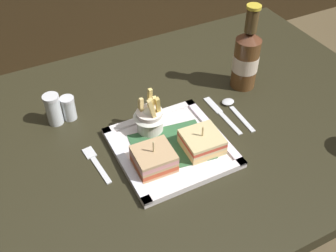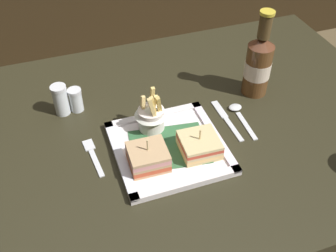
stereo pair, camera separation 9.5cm
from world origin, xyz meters
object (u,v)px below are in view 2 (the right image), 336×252
(fork, at_px, (93,155))
(pepper_shaker, at_px, (76,101))
(square_plate, at_px, (169,148))
(sandwich_half_left, at_px, (148,157))
(spoon, at_px, (238,112))
(sandwich_half_right, at_px, (199,145))
(salt_shaker, at_px, (61,101))
(fries_cup, at_px, (151,114))
(knife, at_px, (226,118))
(dining_table, at_px, (167,153))
(beer_bottle, at_px, (258,64))

(fork, height_order, pepper_shaker, pepper_shaker)
(square_plate, height_order, sandwich_half_left, sandwich_half_left)
(spoon, bearing_deg, sandwich_half_right, -146.84)
(salt_shaker, height_order, pepper_shaker, salt_shaker)
(salt_shaker, relative_size, pepper_shaker, 1.30)
(square_plate, xyz_separation_m, fries_cup, (-0.02, 0.08, 0.05))
(sandwich_half_right, xyz_separation_m, fork, (-0.24, 0.08, -0.03))
(fries_cup, relative_size, knife, 0.68)
(pepper_shaker, bearing_deg, fork, -88.34)
(fries_cup, height_order, salt_shaker, fries_cup)
(square_plate, distance_m, spoon, 0.22)
(dining_table, xyz_separation_m, sandwich_half_right, (0.04, -0.11, 0.12))
(dining_table, relative_size, square_plate, 4.99)
(sandwich_half_right, height_order, spoon, sandwich_half_right)
(sandwich_half_left, relative_size, fries_cup, 0.80)
(dining_table, relative_size, spoon, 9.24)
(sandwich_half_right, relative_size, fries_cup, 0.82)
(square_plate, height_order, beer_bottle, beer_bottle)
(beer_bottle, bearing_deg, salt_shaker, 170.85)
(fries_cup, bearing_deg, salt_shaker, 144.48)
(fork, distance_m, spoon, 0.39)
(sandwich_half_left, bearing_deg, fries_cup, 69.32)
(sandwich_half_left, bearing_deg, dining_table, 53.27)
(dining_table, bearing_deg, fries_cup, 177.56)
(salt_shaker, bearing_deg, sandwich_half_left, -58.82)
(beer_bottle, distance_m, pepper_shaker, 0.49)
(spoon, height_order, salt_shaker, salt_shaker)
(square_plate, bearing_deg, beer_bottle, 24.64)
(salt_shaker, bearing_deg, sandwich_half_right, -42.58)
(pepper_shaker, bearing_deg, spoon, -21.57)
(fries_cup, bearing_deg, sandwich_half_left, -110.68)
(dining_table, bearing_deg, fork, -169.54)
(dining_table, height_order, fork, fork)
(salt_shaker, bearing_deg, pepper_shaker, 0.00)
(sandwich_half_right, height_order, fries_cup, fries_cup)
(knife, height_order, pepper_shaker, pepper_shaker)
(knife, bearing_deg, spoon, 11.00)
(square_plate, relative_size, spoon, 1.85)
(fork, bearing_deg, pepper_shaker, 91.66)
(sandwich_half_left, bearing_deg, spoon, 19.88)
(sandwich_half_right, bearing_deg, knife, 39.04)
(dining_table, bearing_deg, square_plate, -106.18)
(sandwich_half_right, distance_m, beer_bottle, 0.30)
(sandwich_half_left, bearing_deg, knife, 21.26)
(pepper_shaker, bearing_deg, square_plate, -50.82)
(sandwich_half_left, bearing_deg, salt_shaker, 121.18)
(sandwich_half_left, relative_size, pepper_shaker, 1.36)
(square_plate, bearing_deg, sandwich_half_left, -149.92)
(beer_bottle, distance_m, knife, 0.17)
(sandwich_half_left, height_order, knife, sandwich_half_left)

